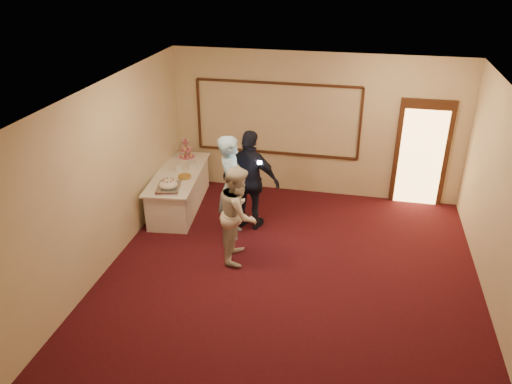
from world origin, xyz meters
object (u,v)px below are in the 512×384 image
plate_stack_a (178,167)px  woman (239,214)px  buffet_table (179,190)px  plate_stack_b (192,165)px  cupcake_stand (186,150)px  tart (185,177)px  man (232,187)px  guest (251,181)px  pavlova_tray (169,186)px

plate_stack_a → woman: (1.66, -1.63, -0.01)m
buffet_table → plate_stack_a: plate_stack_a is taller
plate_stack_b → plate_stack_a: bearing=-146.0°
cupcake_stand → tart: size_ratio=1.61×
tart → woman: size_ratio=0.18×
tart → man: bearing=-28.5°
buffet_table → tart: bearing=-45.3°
man → guest: (0.26, 0.37, -0.01)m
buffet_table → pavlova_tray: bearing=-81.8°
cupcake_stand → woman: 2.91m
guest → plate_stack_b: bearing=-15.7°
pavlova_tray → plate_stack_a: (-0.14, 0.90, -0.01)m
plate_stack_b → cupcake_stand: bearing=118.9°
plate_stack_a → plate_stack_b: 0.28m
plate_stack_a → man: size_ratio=0.09×
plate_stack_a → woman: size_ratio=0.11×
plate_stack_b → man: 1.58m
plate_stack_a → man: bearing=-34.6°
tart → man: man is taller
plate_stack_a → tart: plate_stack_a is taller
cupcake_stand → tart: 1.10m
buffet_table → man: bearing=-31.8°
cupcake_stand → plate_stack_a: 0.72m
plate_stack_b → woman: size_ratio=0.12×
pavlova_tray → plate_stack_a: size_ratio=3.38×
woman → tart: bearing=41.4°
plate_stack_b → guest: (1.39, -0.72, 0.11)m
cupcake_stand → guest: 2.12m
buffet_table → woman: 2.27m
man → cupcake_stand: bearing=36.4°
pavlova_tray → guest: bearing=12.6°
pavlova_tray → plate_stack_a: pavlova_tray is taller
pavlova_tray → tart: 0.58m
plate_stack_a → plate_stack_b: size_ratio=0.90×
plate_stack_b → man: (1.13, -1.09, 0.12)m
plate_stack_b → man: man is taller
guest → plate_stack_a: bearing=-7.5°
cupcake_stand → woman: (1.73, -2.34, -0.10)m
man → buffet_table: bearing=53.5°
pavlova_tray → guest: size_ratio=0.31×
pavlova_tray → cupcake_stand: (-0.22, 1.61, 0.08)m
tart → woman: woman is taller
man → pavlova_tray: bearing=83.6°
plate_stack_a → guest: guest is taller
tart → buffet_table: bearing=134.7°
cupcake_stand → woman: woman is taller
buffet_table → tart: 0.52m
buffet_table → guest: 1.75m
buffet_table → cupcake_stand: size_ratio=4.91×
man → guest: 0.45m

